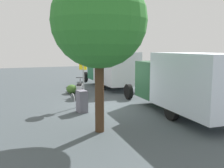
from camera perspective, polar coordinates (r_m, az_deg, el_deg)
ground_plane at (r=13.54m, az=-1.07°, el=-5.01°), size 60.00×60.00×0.00m
box_truck_near at (r=12.00m, az=15.72°, el=0.70°), size 8.00×2.72×2.84m
box_truck_far at (r=19.87m, az=-0.23°, el=3.69°), size 7.56×2.36×2.77m
motorcycle at (r=15.95m, az=-7.19°, el=-1.19°), size 1.74×0.82×1.20m
stop_sign at (r=13.56m, az=-6.43°, el=3.96°), size 0.71×0.33×3.16m
street_tree at (r=9.19m, az=-2.91°, el=13.83°), size 3.37×3.37×5.69m
utility_cabinet at (r=12.37m, az=-6.70°, el=-3.84°), size 0.62×0.45×1.04m
bike_rack_hoop at (r=15.24m, az=-8.69°, el=-3.64°), size 0.85×0.06×0.85m
shrub_near_sign at (r=17.55m, az=-8.91°, el=-1.11°), size 0.88×0.72×0.60m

